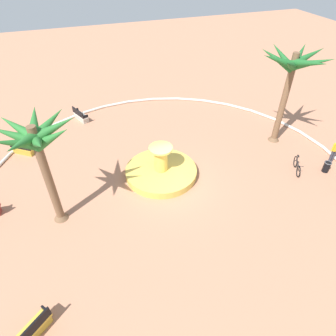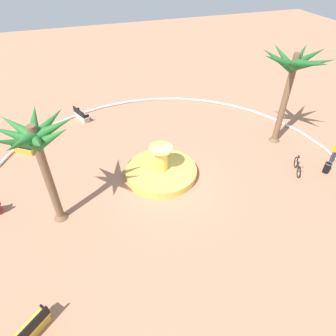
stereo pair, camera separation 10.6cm
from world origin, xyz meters
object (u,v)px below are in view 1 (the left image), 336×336
at_px(fountain, 161,171).
at_px(person_cyclist_helmet, 335,150).
at_px(palm_tree_near_fountain, 37,144).
at_px(bench_north, 32,331).
at_px(bicycle_by_lamppost, 297,166).
at_px(bench_east, 81,116).
at_px(palm_tree_by_curb, 292,70).
at_px(bench_southeast, 23,149).
at_px(trash_bin, 327,167).

bearing_deg(fountain, person_cyclist_helmet, -102.05).
distance_m(palm_tree_near_fountain, person_cyclist_helmet, 17.71).
height_order(bench_north, bicycle_by_lamppost, bench_north).
bearing_deg(bench_east, palm_tree_by_curb, -120.15).
bearing_deg(palm_tree_near_fountain, fountain, -74.82).
relative_size(palm_tree_by_curb, bench_southeast, 4.13).
xyz_separation_m(palm_tree_near_fountain, bench_north, (-5.75, 1.31, -4.42)).
xyz_separation_m(palm_tree_by_curb, trash_bin, (-4.16, -0.98, -4.81)).
height_order(bench_east, bicycle_by_lamppost, bench_east).
distance_m(bicycle_by_lamppost, person_cyclist_helmet, 2.89).
xyz_separation_m(bench_southeast, bicycle_by_lamppost, (-7.67, -16.50, 0.04)).
height_order(bench_north, person_cyclist_helmet, person_cyclist_helmet).
distance_m(trash_bin, person_cyclist_helmet, 1.43).
distance_m(trash_bin, bicycle_by_lamppost, 1.86).
bearing_deg(bench_east, fountain, -155.04).
bearing_deg(bench_southeast, bench_north, -176.62).
distance_m(palm_tree_near_fountain, bench_east, 11.41).
xyz_separation_m(palm_tree_near_fountain, bicycle_by_lamppost, (-0.77, -14.43, -4.38)).
distance_m(bench_east, bench_southeast, 5.41).
xyz_separation_m(bench_east, bicycle_by_lamppost, (-11.06, -12.27, 0.04)).
relative_size(palm_tree_by_curb, bench_east, 3.94).
relative_size(bench_north, trash_bin, 2.13).
xyz_separation_m(fountain, palm_tree_near_fountain, (-1.68, 6.17, 4.46)).
height_order(palm_tree_near_fountain, bicycle_by_lamppost, palm_tree_near_fountain).
bearing_deg(bench_north, bench_east, -12.24).
height_order(fountain, person_cyclist_helmet, fountain).
relative_size(palm_tree_by_curb, bench_north, 4.22).
xyz_separation_m(palm_tree_by_curb, bench_southeast, (4.18, 17.25, -4.85)).
bearing_deg(bicycle_by_lamppost, bench_east, 47.98).
bearing_deg(fountain, bench_east, 24.96).
relative_size(bench_east, bench_north, 1.07).
distance_m(fountain, bench_north, 10.55).
xyz_separation_m(palm_tree_near_fountain, palm_tree_by_curb, (2.73, -15.18, 0.43)).
height_order(fountain, bench_north, fountain).
bearing_deg(bench_southeast, person_cyclist_helmet, -111.46).
distance_m(bench_east, bicycle_by_lamppost, 16.52).
height_order(bench_east, person_cyclist_helmet, person_cyclist_helmet).
xyz_separation_m(palm_tree_near_fountain, bench_east, (10.29, -2.17, -4.42)).
relative_size(bench_east, trash_bin, 2.28).
bearing_deg(bench_southeast, palm_tree_by_curb, -103.62).
height_order(fountain, bench_east, fountain).
distance_m(fountain, bench_east, 9.50).
bearing_deg(bench_north, person_cyclist_helmet, -74.79).
relative_size(palm_tree_by_curb, person_cyclist_helmet, 3.97).
relative_size(fountain, bicycle_by_lamppost, 2.86).
height_order(fountain, palm_tree_by_curb, palm_tree_by_curb).
bearing_deg(trash_bin, bench_southeast, 65.43).
bearing_deg(fountain, trash_bin, -107.25).
distance_m(palm_tree_near_fountain, palm_tree_by_curb, 15.43).
distance_m(palm_tree_near_fountain, bench_southeast, 8.45).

